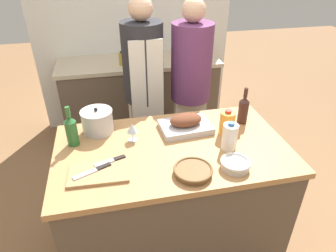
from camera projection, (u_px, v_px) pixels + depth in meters
ground_plane at (171, 237)px, 2.37m from camera, size 12.00×12.00×0.00m
kitchen_island at (172, 197)px, 2.14m from camera, size 1.48×0.85×0.88m
back_counter at (141, 97)px, 3.50m from camera, size 1.75×0.60×0.90m
back_wall at (133, 18)px, 3.36m from camera, size 2.25×0.10×2.55m
roasting_pan at (186, 124)px, 2.06m from camera, size 0.36×0.26×0.12m
wicker_basket at (193, 171)px, 1.67m from camera, size 0.22×0.22×0.04m
cutting_board at (99, 172)px, 1.68m from camera, size 0.34×0.23×0.02m
stock_pot at (97, 121)px, 2.02m from camera, size 0.21×0.21×0.18m
mixing_bowl at (235, 164)px, 1.71m from camera, size 0.18×0.18×0.05m
juice_jug at (227, 123)px, 2.00m from camera, size 0.10×0.10×0.18m
milk_jug at (230, 137)px, 1.85m from camera, size 0.10×0.10×0.19m
wine_bottle_green at (71, 130)px, 1.88m from camera, size 0.07×0.07×0.27m
wine_bottle_dark at (243, 109)px, 2.12m from camera, size 0.07×0.07×0.27m
wine_glass_left at (132, 129)px, 1.93m from camera, size 0.07×0.07×0.12m
knife_chef at (94, 170)px, 1.68m from camera, size 0.22×0.12×0.01m
knife_paring at (111, 160)px, 1.75m from camera, size 0.19×0.09×0.01m
condiment_bottle_tall at (198, 48)px, 3.35m from camera, size 0.06×0.06×0.18m
condiment_bottle_short at (122, 59)px, 3.10m from camera, size 0.06×0.06×0.15m
condiment_bottle_extra at (181, 52)px, 3.23m from camera, size 0.06×0.06×0.19m
person_cook_aproned at (144, 86)px, 2.62m from camera, size 0.35×0.35×1.66m
person_cook_guest at (190, 86)px, 2.65m from camera, size 0.35×0.35×1.64m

